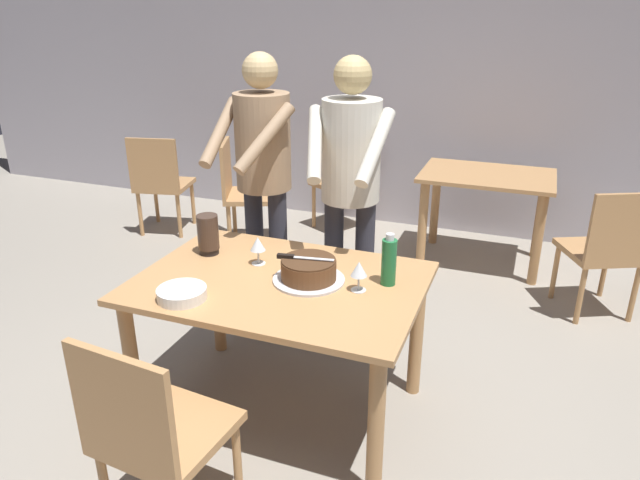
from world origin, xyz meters
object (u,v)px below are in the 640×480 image
cake_knife (294,257)px  person_standing_beside (263,168)px  wine_glass_near (258,245)px  water_bottle (389,261)px  background_chair_3 (242,189)px  background_chair_0 (161,181)px  cake_on_platter (309,271)px  background_chair_2 (348,179)px  hurricane_lamp (208,234)px  wine_glass_far (359,270)px  background_table (485,194)px  background_chair_1 (607,248)px  person_cutting_cake (350,178)px  chair_near_side (153,431)px  plate_stack (182,294)px  main_dining_table (280,302)px

cake_knife → person_standing_beside: 0.86m
wine_glass_near → water_bottle: 0.66m
background_chair_3 → background_chair_0: bearing=-177.4°
cake_on_platter → background_chair_2: background_chair_2 is taller
person_standing_beside → hurricane_lamp: bearing=-95.3°
cake_knife → water_bottle: (0.43, 0.11, -0.00)m
cake_knife → wine_glass_far: (0.32, -0.00, -0.01)m
background_table → background_chair_1: size_ratio=1.11×
cake_on_platter → cake_knife: cake_knife is taller
person_cutting_cake → background_table: 1.78m
background_table → background_chair_0: (-2.77, -0.35, -0.09)m
background_chair_0 → background_chair_2: same height
background_chair_1 → background_chair_3: (-2.81, 0.30, 0.00)m
wine_glass_far → person_standing_beside: bearing=139.6°
cake_knife → person_cutting_cake: 0.69m
chair_near_side → hurricane_lamp: bearing=108.4°
water_bottle → background_chair_0: water_bottle is taller
chair_near_side → background_chair_1: bearing=55.8°
person_cutting_cake → hurricane_lamp: bearing=-138.7°
person_cutting_cake → person_standing_beside: 0.55m
water_bottle → background_chair_0: (-2.53, 1.78, -0.37)m
background_chair_2 → chair_near_side: bearing=-83.9°
cake_on_platter → chair_near_side: chair_near_side is taller
wine_glass_near → person_cutting_cake: person_cutting_cake is taller
cake_on_platter → cake_knife: size_ratio=1.26×
cake_on_platter → hurricane_lamp: bearing=169.1°
chair_near_side → background_chair_3: bearing=111.5°
person_standing_beside → background_chair_0: person_standing_beside is taller
plate_stack → background_chair_3: size_ratio=0.24×
background_chair_0 → background_chair_2: (1.54, 0.66, 0.00)m
wine_glass_far → person_cutting_cake: person_cutting_cake is taller
background_chair_0 → water_bottle: bearing=-35.2°
cake_knife → plate_stack: (-0.39, -0.35, -0.09)m
chair_near_side → background_chair_2: bearing=96.1°
person_cutting_cake → background_chair_2: (-0.63, 1.90, -0.58)m
wine_glass_far → background_chair_1: (1.19, 1.63, -0.36)m
plate_stack → background_chair_0: bearing=127.4°
person_standing_beside → person_cutting_cake: bearing=-3.2°
main_dining_table → cake_knife: 0.24m
person_cutting_cake → cake_on_platter: bearing=-89.2°
hurricane_lamp → background_chair_2: size_ratio=0.23×
wine_glass_far → background_chair_3: (-1.63, 1.93, -0.36)m
main_dining_table → background_chair_1: size_ratio=1.49×
hurricane_lamp → background_chair_0: (-1.57, 1.77, -0.37)m
wine_glass_near → chair_near_side: 1.04m
person_standing_beside → wine_glass_near: bearing=-67.0°
background_chair_0 → wine_glass_far: bearing=-38.1°
background_chair_0 → hurricane_lamp: bearing=-48.4°
cake_knife → background_table: bearing=73.5°
cake_on_platter → plate_stack: 0.58m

